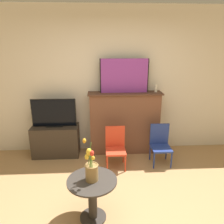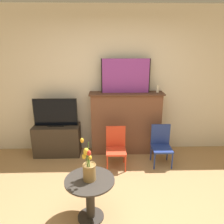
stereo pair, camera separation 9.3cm
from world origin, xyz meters
The scene contains 10 objects.
wall_back centered at (0.00, 2.13, 1.35)m, with size 8.00×0.06×2.70m.
fireplace_mantel centered at (0.27, 1.95, 0.61)m, with size 1.36×0.34×1.19m.
painting centered at (0.25, 1.96, 1.49)m, with size 0.88×0.03×0.61m.
mantel_candle centered at (0.84, 1.95, 1.25)m, with size 0.05×0.05×0.13m.
tv_stand centered at (-1.04, 1.88, 0.29)m, with size 0.86×0.41×0.58m.
tv_monitor centered at (-1.04, 1.88, 0.83)m, with size 0.80×0.12×0.52m.
chair_red centered at (0.06, 1.43, 0.38)m, with size 0.33×0.33×0.70m.
chair_blue centered at (0.85, 1.49, 0.38)m, with size 0.33×0.33×0.70m.
side_table centered at (-0.30, 0.22, 0.35)m, with size 0.58×0.58×0.54m.
vase_tulips centered at (-0.31, 0.22, 0.69)m, with size 0.17×0.20×0.50m.
Camera 2 is at (-0.11, -1.96, 2.04)m, focal length 35.00 mm.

